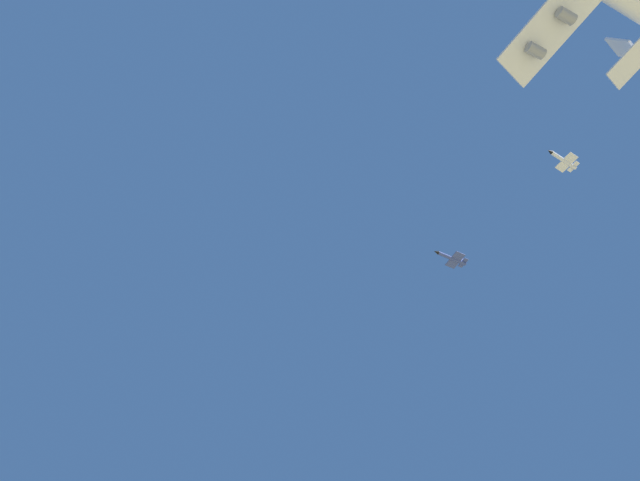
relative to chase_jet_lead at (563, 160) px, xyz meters
The scene contains 2 objects.
chase_jet_lead is the anchor object (origin of this frame).
chase_jet_trailing 56.89m from the chase_jet_lead, 100.15° to the right, with size 14.09×11.20×4.00m.
Camera 1 is at (25.29, 65.92, 4.19)m, focal length 28.96 mm.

